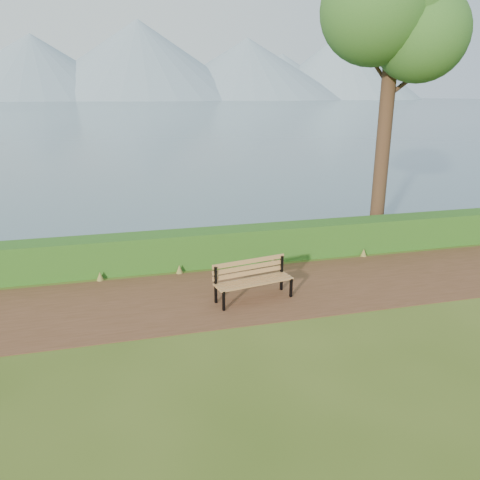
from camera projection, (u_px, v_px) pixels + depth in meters
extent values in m
plane|color=#384E16|center=(236.00, 299.00, 11.24)|extent=(140.00, 140.00, 0.00)
cube|color=#4F301B|center=(233.00, 294.00, 11.52)|extent=(40.00, 3.40, 0.01)
cube|color=#1E4714|center=(214.00, 247.00, 13.49)|extent=(32.00, 0.85, 1.00)
cube|color=#456370|center=(119.00, 103.00, 251.48)|extent=(700.00, 510.00, 0.00)
cone|color=gray|center=(33.00, 67.00, 354.72)|extent=(160.00, 160.00, 48.00)
cone|color=gray|center=(140.00, 60.00, 380.97)|extent=(190.00, 190.00, 62.00)
cone|color=gray|center=(247.00, 69.00, 399.62)|extent=(170.00, 170.00, 50.00)
cone|color=gray|center=(339.00, 66.00, 429.15)|extent=(150.00, 150.00, 58.00)
cone|color=gray|center=(103.00, 78.00, 400.94)|extent=(120.00, 120.00, 35.00)
cone|color=gray|center=(282.00, 77.00, 433.77)|extent=(130.00, 130.00, 40.00)
cube|color=black|center=(224.00, 301.00, 10.57)|extent=(0.06, 0.07, 0.48)
cube|color=black|center=(216.00, 285.00, 10.91)|extent=(0.06, 0.07, 0.91)
cube|color=black|center=(220.00, 289.00, 10.71)|extent=(0.15, 0.55, 0.05)
cube|color=black|center=(291.00, 288.00, 11.29)|extent=(0.06, 0.07, 0.48)
cube|color=black|center=(282.00, 273.00, 11.63)|extent=(0.06, 0.07, 0.91)
cube|color=black|center=(286.00, 277.00, 11.43)|extent=(0.15, 0.55, 0.05)
cube|color=#9C693C|center=(258.00, 285.00, 10.89)|extent=(1.89, 0.45, 0.04)
cube|color=#9C693C|center=(255.00, 283.00, 11.01)|extent=(1.89, 0.45, 0.04)
cube|color=#9C693C|center=(253.00, 281.00, 11.12)|extent=(1.89, 0.45, 0.04)
cube|color=#9C693C|center=(250.00, 279.00, 11.24)|extent=(1.89, 0.45, 0.04)
cube|color=#9C693C|center=(249.00, 273.00, 11.25)|extent=(1.88, 0.40, 0.11)
cube|color=#9C693C|center=(249.00, 267.00, 11.21)|extent=(1.88, 0.40, 0.11)
cube|color=#9C693C|center=(249.00, 261.00, 11.16)|extent=(1.88, 0.40, 0.11)
cylinder|color=#341E15|center=(386.00, 115.00, 14.78)|extent=(0.46, 0.46, 8.19)
sphere|color=#21541C|center=(413.00, 24.00, 14.66)|extent=(2.96, 2.96, 2.96)
sphere|color=#21541C|center=(376.00, 8.00, 13.35)|extent=(3.19, 3.19, 3.19)
sphere|color=#21541C|center=(421.00, 34.00, 13.54)|extent=(2.73, 2.73, 2.73)
cylinder|color=#341E15|center=(403.00, 84.00, 14.63)|extent=(1.20, 0.14, 0.89)
cylinder|color=#341E15|center=(375.00, 65.00, 14.33)|extent=(0.93, 0.43, 0.82)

